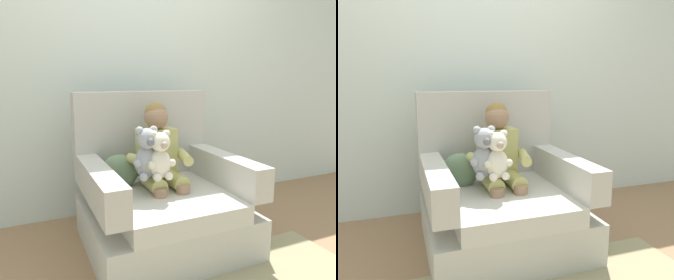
# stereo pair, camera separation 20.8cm
# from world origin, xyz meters

# --- Properties ---
(ground_plane) EXTENTS (8.00, 8.00, 0.00)m
(ground_plane) POSITION_xyz_m (0.00, 0.00, 0.00)
(ground_plane) COLOR #936D4C
(back_wall) EXTENTS (6.00, 0.10, 2.60)m
(back_wall) POSITION_xyz_m (0.00, 0.80, 1.30)
(back_wall) COLOR silver
(back_wall) RESTS_ON ground
(armchair) EXTENTS (1.03, 0.97, 1.05)m
(armchair) POSITION_xyz_m (0.00, 0.06, 0.32)
(armchair) COLOR #BCB7AD
(armchair) RESTS_ON ground
(seated_child) EXTENTS (0.45, 0.39, 0.82)m
(seated_child) POSITION_xyz_m (0.01, 0.08, 0.61)
(seated_child) COLOR tan
(seated_child) RESTS_ON armchair
(plush_grey) EXTENTS (0.20, 0.16, 0.34)m
(plush_grey) POSITION_xyz_m (-0.13, -0.04, 0.67)
(plush_grey) COLOR #9E9EA3
(plush_grey) RESTS_ON armchair
(plush_cream) EXTENTS (0.19, 0.15, 0.32)m
(plush_cream) POSITION_xyz_m (-0.06, -0.09, 0.66)
(plush_cream) COLOR silver
(plush_cream) RESTS_ON armchair
(throw_pillow) EXTENTS (0.27, 0.15, 0.26)m
(throw_pillow) POSITION_xyz_m (-0.26, 0.18, 0.50)
(throw_pillow) COLOR slate
(throw_pillow) RESTS_ON armchair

